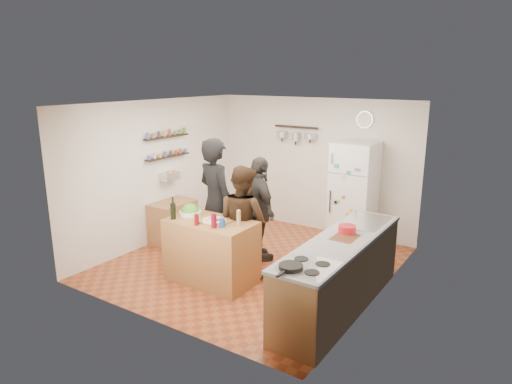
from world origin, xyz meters
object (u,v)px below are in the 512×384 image
Objects in this scene: salad_bowl at (190,213)px; counter_run at (340,275)px; wall_clock at (365,120)px; person_left at (216,202)px; person_back at (259,209)px; wine_bottle at (173,211)px; fridge at (354,194)px; person_center at (243,221)px; skillet at (291,267)px; prep_island at (211,251)px; side_table at (173,222)px; red_bowl at (347,229)px; salt_canister at (222,223)px; pepper_mill at (239,219)px.

salad_bowl is 0.12× the size of counter_run.
salad_bowl is at bearing -117.99° from wall_clock.
person_left reaches higher than person_back.
fridge is (1.60, 2.80, -0.13)m from wine_bottle.
skillet is (1.50, -1.26, 0.11)m from person_center.
skillet reaches higher than prep_island.
counter_run is 3.22m from wall_clock.
side_table is (-1.84, 0.46, -0.47)m from person_center.
salad_bowl is 1.05× the size of wall_clock.
counter_run is at bearing 5.85° from salad_bowl.
red_bowl is at bearing -73.34° from wall_clock.
skillet is 3.80m from side_table.
person_center is at bearing 40.86° from wine_bottle.
fridge is at bearing -87.69° from person_back.
prep_island is at bearing 158.20° from salt_canister.
salt_canister is 0.06× the size of person_left.
salt_canister is 0.57m from person_center.
salt_canister is 0.92m from person_left.
fridge is at bearing 59.01° from salad_bowl.
salad_bowl is at bearing -35.75° from side_table.
red_bowl is (1.55, 0.14, 0.14)m from person_center.
skillet is at bearing 164.06° from person_left.
prep_island reaches higher than side_table.
wine_bottle is at bearing -106.50° from salad_bowl.
person_left reaches higher than red_bowl.
person_center reaches higher than red_bowl.
pepper_mill is at bearing 15.87° from wine_bottle.
prep_island is 0.63× the size of person_left.
counter_run is at bearing -169.33° from person_left.
person_center is 1.65m from counter_run.
pepper_mill is 3.15m from wall_clock.
pepper_mill is 1.52m from counter_run.
skillet is at bearing -79.23° from fridge.
pepper_mill is at bearing 165.17° from person_left.
wall_clock is (1.10, 2.91, 1.69)m from prep_island.
wall_clock is (-0.70, 2.34, 1.18)m from red_bowl.
person_center is 2.08× the size of side_table.
prep_island is 0.84m from person_left.
salt_canister is 2.82m from fridge.
skillet is 1.15× the size of red_bowl.
salad_bowl is 3.46m from wall_clock.
person_back is 2.10× the size of side_table.
prep_island is at bearing 116.76° from person_back.
skillet is (1.75, -0.83, 0.49)m from prep_island.
counter_run is (1.71, -0.77, -0.39)m from person_back.
fridge is (0.80, 2.70, -0.07)m from salt_canister.
fridge reaches higher than counter_run.
red_bowl reaches higher than salad_bowl.
prep_island is 1.56× the size of side_table.
person_back is (0.14, 1.05, 0.39)m from prep_island.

